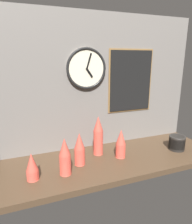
{
  "coord_description": "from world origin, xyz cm",
  "views": [
    {
      "loc": [
        -60.78,
        -121.86,
        71.36
      ],
      "look_at": [
        -13.52,
        4.0,
        35.18
      ],
      "focal_mm": 32.0,
      "sensor_mm": 36.0,
      "label": 1
    }
  ],
  "objects_px": {
    "cup_stack_center_left": "(80,149)",
    "cup_stack_center": "(98,136)",
    "wall_clock": "(86,69)",
    "cup_stack_center_right": "(121,143)",
    "cup_stack_far_left": "(32,167)",
    "menu_board": "(131,81)",
    "cup_stack_left": "(65,156)",
    "bowl_stack_far_right": "(177,142)"
  },
  "relations": [
    {
      "from": "cup_stack_center_right",
      "to": "wall_clock",
      "type": "distance_m",
      "value": 0.61
    },
    {
      "from": "cup_stack_far_left",
      "to": "cup_stack_center_left",
      "type": "xyz_separation_m",
      "value": [
        0.32,
        0.07,
        0.03
      ]
    },
    {
      "from": "cup_stack_center",
      "to": "menu_board",
      "type": "height_order",
      "value": "menu_board"
    },
    {
      "from": "menu_board",
      "to": "cup_stack_center_left",
      "type": "bearing_deg",
      "value": -154.38
    },
    {
      "from": "cup_stack_center",
      "to": "cup_stack_left",
      "type": "bearing_deg",
      "value": -147.76
    },
    {
      "from": "cup_stack_far_left",
      "to": "cup_stack_center",
      "type": "bearing_deg",
      "value": 19.43
    },
    {
      "from": "bowl_stack_far_right",
      "to": "menu_board",
      "type": "relative_size",
      "value": 0.25
    },
    {
      "from": "bowl_stack_far_right",
      "to": "wall_clock",
      "type": "height_order",
      "value": "wall_clock"
    },
    {
      "from": "cup_stack_center_right",
      "to": "bowl_stack_far_right",
      "type": "relative_size",
      "value": 1.68
    },
    {
      "from": "bowl_stack_far_right",
      "to": "menu_board",
      "type": "bearing_deg",
      "value": 132.59
    },
    {
      "from": "cup_stack_left",
      "to": "cup_stack_center_left",
      "type": "distance_m",
      "value": 0.15
    },
    {
      "from": "cup_stack_center_right",
      "to": "cup_stack_center",
      "type": "bearing_deg",
      "value": 143.07
    },
    {
      "from": "cup_stack_center_left",
      "to": "cup_stack_center",
      "type": "distance_m",
      "value": 0.2
    },
    {
      "from": "wall_clock",
      "to": "cup_stack_center_right",
      "type": "bearing_deg",
      "value": -53.93
    },
    {
      "from": "wall_clock",
      "to": "menu_board",
      "type": "height_order",
      "value": "wall_clock"
    },
    {
      "from": "cup_stack_center",
      "to": "wall_clock",
      "type": "relative_size",
      "value": 0.98
    },
    {
      "from": "cup_stack_center_left",
      "to": "menu_board",
      "type": "relative_size",
      "value": 0.45
    },
    {
      "from": "cup_stack_far_left",
      "to": "menu_board",
      "type": "height_order",
      "value": "menu_board"
    },
    {
      "from": "cup_stack_center",
      "to": "cup_stack_center_left",
      "type": "bearing_deg",
      "value": -150.43
    },
    {
      "from": "wall_clock",
      "to": "menu_board",
      "type": "xyz_separation_m",
      "value": [
        0.39,
        0.01,
        -0.11
      ]
    },
    {
      "from": "cup_stack_left",
      "to": "wall_clock",
      "type": "xyz_separation_m",
      "value": [
        0.25,
        0.33,
        0.52
      ]
    },
    {
      "from": "cup_stack_center_right",
      "to": "wall_clock",
      "type": "xyz_separation_m",
      "value": [
        -0.18,
        0.25,
        0.53
      ]
    },
    {
      "from": "cup_stack_left",
      "to": "bowl_stack_far_right",
      "type": "relative_size",
      "value": 1.91
    },
    {
      "from": "cup_stack_far_left",
      "to": "menu_board",
      "type": "bearing_deg",
      "value": 21.15
    },
    {
      "from": "cup_stack_far_left",
      "to": "wall_clock",
      "type": "distance_m",
      "value": 0.78
    },
    {
      "from": "cup_stack_center_right",
      "to": "cup_stack_far_left",
      "type": "height_order",
      "value": "cup_stack_center_right"
    },
    {
      "from": "cup_stack_center",
      "to": "cup_stack_center_right",
      "type": "bearing_deg",
      "value": -36.93
    },
    {
      "from": "cup_stack_far_left",
      "to": "menu_board",
      "type": "distance_m",
      "value": 1.01
    },
    {
      "from": "cup_stack_left",
      "to": "menu_board",
      "type": "relative_size",
      "value": 0.47
    },
    {
      "from": "cup_stack_center_right",
      "to": "cup_stack_center_left",
      "type": "distance_m",
      "value": 0.31
    },
    {
      "from": "cup_stack_center_left",
      "to": "cup_stack_center",
      "type": "bearing_deg",
      "value": 29.57
    },
    {
      "from": "wall_clock",
      "to": "menu_board",
      "type": "relative_size",
      "value": 0.6
    },
    {
      "from": "cup_stack_center",
      "to": "wall_clock",
      "type": "height_order",
      "value": "wall_clock"
    },
    {
      "from": "cup_stack_center",
      "to": "bowl_stack_far_right",
      "type": "relative_size",
      "value": 2.35
    },
    {
      "from": "cup_stack_center_right",
      "to": "cup_stack_center_left",
      "type": "xyz_separation_m",
      "value": [
        -0.31,
        0.0,
        0.01
      ]
    },
    {
      "from": "cup_stack_far_left",
      "to": "cup_stack_center_right",
      "type": "bearing_deg",
      "value": 6.34
    },
    {
      "from": "cup_stack_center_right",
      "to": "cup_stack_far_left",
      "type": "bearing_deg",
      "value": -173.66
    },
    {
      "from": "cup_stack_center",
      "to": "menu_board",
      "type": "relative_size",
      "value": 0.58
    },
    {
      "from": "cup_stack_center_right",
      "to": "cup_stack_left",
      "type": "bearing_deg",
      "value": -169.29
    },
    {
      "from": "cup_stack_far_left",
      "to": "cup_stack_center",
      "type": "height_order",
      "value": "cup_stack_center"
    },
    {
      "from": "cup_stack_center_left",
      "to": "wall_clock",
      "type": "bearing_deg",
      "value": 60.93
    },
    {
      "from": "cup_stack_center_right",
      "to": "wall_clock",
      "type": "height_order",
      "value": "wall_clock"
    }
  ]
}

